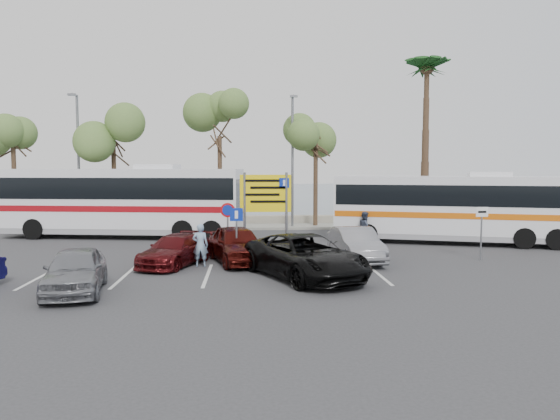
{
  "coord_description": "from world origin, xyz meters",
  "views": [
    {
      "loc": [
        0.26,
        -20.19,
        3.82
      ],
      "look_at": [
        1.61,
        3.0,
        2.0
      ],
      "focal_mm": 35.0,
      "sensor_mm": 36.0,
      "label": 1
    }
  ],
  "objects": [
    {
      "name": "street_lamp_right",
      "position": [
        3.0,
        13.52,
        4.6
      ],
      "size": [
        0.45,
        1.15,
        8.01
      ],
      "color": "slate",
      "rests_on": "kerb_strip"
    },
    {
      "name": "tree_far_left",
      "position": [
        -14.0,
        14.0,
        6.33
      ],
      "size": [
        3.2,
        3.2,
        7.6
      ],
      "color": "#382619",
      "rests_on": "kerb_strip"
    },
    {
      "name": "car_red",
      "position": [
        -0.2,
        1.5,
        0.75
      ],
      "size": [
        2.84,
        4.68,
        1.49
      ],
      "primitive_type": "imported",
      "rotation": [
        0.0,
        0.0,
        0.26
      ],
      "color": "#410C09",
      "rests_on": "ground"
    },
    {
      "name": "street_lamp_left",
      "position": [
        -10.0,
        13.52,
        4.6
      ],
      "size": [
        0.45,
        1.15,
        8.01
      ],
      "color": "slate",
      "rests_on": "kerb_strip"
    },
    {
      "name": "tree_left",
      "position": [
        -8.0,
        14.0,
        6.0
      ],
      "size": [
        3.2,
        3.2,
        7.2
      ],
      "color": "#382619",
      "rests_on": "kerb_strip"
    },
    {
      "name": "pedestrian_near",
      "position": [
        -1.59,
        0.76,
        0.83
      ],
      "size": [
        0.62,
        0.42,
        1.65
      ],
      "primitive_type": "imported",
      "rotation": [
        0.0,
        0.0,
        3.11
      ],
      "color": "#7D99B6",
      "rests_on": "ground"
    },
    {
      "name": "ground",
      "position": [
        0.0,
        0.0,
        0.0
      ],
      "size": [
        120.0,
        120.0,
        0.0
      ],
      "primitive_type": "plane",
      "color": "#323234",
      "rests_on": "ground"
    },
    {
      "name": "kerb_strip",
      "position": [
        0.0,
        14.0,
        0.07
      ],
      "size": [
        44.0,
        2.4,
        0.15
      ],
      "primitive_type": "cube",
      "color": "gray",
      "rests_on": "ground"
    },
    {
      "name": "coach_bus_right",
      "position": [
        10.44,
        6.5,
        1.67
      ],
      "size": [
        11.74,
        5.95,
        3.6
      ],
      "color": "silver",
      "rests_on": "ground"
    },
    {
      "name": "suv_black",
      "position": [
        2.2,
        -1.74,
        0.76
      ],
      "size": [
        4.56,
        6.0,
        1.51
      ],
      "primitive_type": "imported",
      "rotation": [
        0.0,
        0.0,
        0.43
      ],
      "color": "black",
      "rests_on": "ground"
    },
    {
      "name": "coach_bus_left",
      "position": [
        -6.5,
        9.83,
        1.85
      ],
      "size": [
        13.04,
        4.54,
        3.98
      ],
      "color": "silver",
      "rests_on": "ground"
    },
    {
      "name": "lane_markings",
      "position": [
        -1.14,
        -1.0,
        0.0
      ],
      "size": [
        12.02,
        4.2,
        0.01
      ],
      "primitive_type": null,
      "color": "silver",
      "rests_on": "ground"
    },
    {
      "name": "seawall",
      "position": [
        0.0,
        16.0,
        0.3
      ],
      "size": [
        48.0,
        0.8,
        0.6
      ],
      "primitive_type": "cube",
      "color": "gray",
      "rests_on": "ground"
    },
    {
      "name": "pedestrian_far",
      "position": [
        6.07,
        6.5,
        0.81
      ],
      "size": [
        0.68,
        0.84,
        1.62
      ],
      "primitive_type": "imported",
      "rotation": [
        0.0,
        0.0,
        1.49
      ],
      "color": "#384055",
      "rests_on": "ground"
    },
    {
      "name": "sign_parking",
      "position": [
        -0.2,
        0.79,
        1.47
      ],
      "size": [
        0.5,
        0.07,
        2.25
      ],
      "color": "slate",
      "rests_on": "ground"
    },
    {
      "name": "car_silver_b",
      "position": [
        4.6,
        1.5,
        0.69
      ],
      "size": [
        1.78,
        4.29,
        1.38
      ],
      "primitive_type": "imported",
      "rotation": [
        0.0,
        0.0,
        0.08
      ],
      "color": "gray",
      "rests_on": "ground"
    },
    {
      "name": "tree_mid",
      "position": [
        -1.5,
        14.0,
        6.65
      ],
      "size": [
        3.2,
        3.2,
        8.0
      ],
      "color": "#382619",
      "rests_on": "kerb_strip"
    },
    {
      "name": "car_maroon",
      "position": [
        -2.6,
        1.03,
        0.59
      ],
      "size": [
        3.0,
        4.41,
        1.19
      ],
      "primitive_type": "imported",
      "rotation": [
        0.0,
        0.0,
        -0.36
      ],
      "color": "#4B0C0F",
      "rests_on": "ground"
    },
    {
      "name": "sign_no_stop",
      "position": [
        -0.6,
        2.38,
        1.58
      ],
      "size": [
        0.6,
        0.08,
        2.35
      ],
      "color": "slate",
      "rests_on": "ground"
    },
    {
      "name": "sign_taxi",
      "position": [
        9.8,
        1.49,
        1.42
      ],
      "size": [
        0.5,
        0.07,
        2.2
      ],
      "color": "slate",
      "rests_on": "ground"
    },
    {
      "name": "sea",
      "position": [
        0.0,
        60.0,
        0.01
      ],
      "size": [
        140.0,
        140.0,
        0.0
      ],
      "primitive_type": "plane",
      "color": "#3A4D5D",
      "rests_on": "ground"
    },
    {
      "name": "direction_sign",
      "position": [
        1.0,
        3.2,
        2.43
      ],
      "size": [
        2.2,
        0.12,
        3.6
      ],
      "color": "slate",
      "rests_on": "ground"
    },
    {
      "name": "tree_right",
      "position": [
        4.5,
        14.0,
        6.17
      ],
      "size": [
        3.2,
        3.2,
        7.4
      ],
      "color": "#382619",
      "rests_on": "kerb_strip"
    },
    {
      "name": "car_silver_a",
      "position": [
        -5.0,
        -3.5,
        0.7
      ],
      "size": [
        2.28,
        4.3,
        1.39
      ],
      "primitive_type": "imported",
      "rotation": [
        0.0,
        0.0,
        0.16
      ],
      "color": "gray",
      "rests_on": "ground"
    },
    {
      "name": "palm_tree",
      "position": [
        11.5,
        14.0,
        9.87
      ],
      "size": [
        4.8,
        4.8,
        11.2
      ],
      "color": "#382619",
      "rests_on": "kerb_strip"
    }
  ]
}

